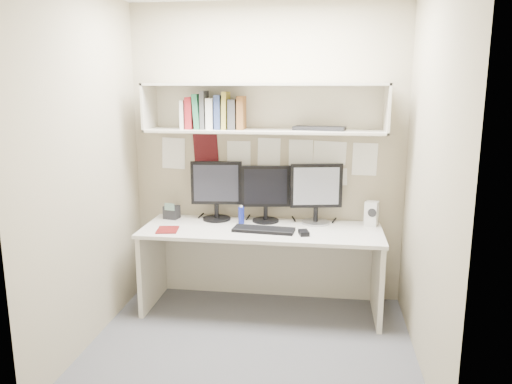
# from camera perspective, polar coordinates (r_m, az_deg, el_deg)

# --- Properties ---
(floor) EXTENTS (2.40, 2.00, 0.01)m
(floor) POSITION_cam_1_polar(r_m,az_deg,el_deg) (3.88, -0.67, -17.25)
(floor) COLOR #4B4B51
(floor) RESTS_ON ground
(wall_back) EXTENTS (2.40, 0.02, 2.60)m
(wall_back) POSITION_cam_1_polar(r_m,az_deg,el_deg) (4.42, 1.25, 4.25)
(wall_back) COLOR #9E9379
(wall_back) RESTS_ON ground
(wall_front) EXTENTS (2.40, 0.02, 2.60)m
(wall_front) POSITION_cam_1_polar(r_m,az_deg,el_deg) (2.47, -4.23, -2.00)
(wall_front) COLOR #9E9379
(wall_front) RESTS_ON ground
(wall_left) EXTENTS (0.02, 2.00, 2.60)m
(wall_left) POSITION_cam_1_polar(r_m,az_deg,el_deg) (3.80, -18.90, 2.34)
(wall_left) COLOR #9E9379
(wall_left) RESTS_ON ground
(wall_right) EXTENTS (0.02, 2.00, 2.60)m
(wall_right) POSITION_cam_1_polar(r_m,az_deg,el_deg) (3.47, 19.30, 1.42)
(wall_right) COLOR #9E9379
(wall_right) RESTS_ON ground
(desk) EXTENTS (2.00, 0.70, 0.73)m
(desk) POSITION_cam_1_polar(r_m,az_deg,el_deg) (4.31, 0.63, -8.79)
(desk) COLOR beige
(desk) RESTS_ON floor
(overhead_hutch) EXTENTS (2.00, 0.38, 0.40)m
(overhead_hutch) POSITION_cam_1_polar(r_m,az_deg,el_deg) (4.24, 1.05, 9.63)
(overhead_hutch) COLOR beige
(overhead_hutch) RESTS_ON wall_back
(pinned_papers) EXTENTS (1.92, 0.01, 0.48)m
(pinned_papers) POSITION_cam_1_polar(r_m,az_deg,el_deg) (4.42, 1.23, 3.60)
(pinned_papers) COLOR white
(pinned_papers) RESTS_ON wall_back
(monitor_left) EXTENTS (0.45, 0.25, 0.52)m
(monitor_left) POSITION_cam_1_polar(r_m,az_deg,el_deg) (4.41, -4.54, 0.38)
(monitor_left) COLOR black
(monitor_left) RESTS_ON desk
(monitor_center) EXTENTS (0.42, 0.23, 0.49)m
(monitor_center) POSITION_cam_1_polar(r_m,az_deg,el_deg) (4.34, 1.13, 0.05)
(monitor_center) COLOR black
(monitor_center) RESTS_ON desk
(monitor_right) EXTENTS (0.44, 0.25, 0.52)m
(monitor_right) POSITION_cam_1_polar(r_m,az_deg,el_deg) (4.31, 6.90, 0.04)
(monitor_right) COLOR #A5A5AA
(monitor_right) RESTS_ON desk
(keyboard) EXTENTS (0.52, 0.22, 0.02)m
(keyboard) POSITION_cam_1_polar(r_m,az_deg,el_deg) (4.10, 0.88, -4.34)
(keyboard) COLOR black
(keyboard) RESTS_ON desk
(mouse) EXTENTS (0.10, 0.13, 0.04)m
(mouse) POSITION_cam_1_polar(r_m,az_deg,el_deg) (4.02, 5.48, -4.66)
(mouse) COLOR black
(mouse) RESTS_ON desk
(speaker) EXTENTS (0.13, 0.13, 0.21)m
(speaker) POSITION_cam_1_polar(r_m,az_deg,el_deg) (4.36, 13.05, -2.41)
(speaker) COLOR silver
(speaker) RESTS_ON desk
(blue_bottle) EXTENTS (0.05, 0.05, 0.16)m
(blue_bottle) POSITION_cam_1_polar(r_m,az_deg,el_deg) (4.31, -1.69, -2.65)
(blue_bottle) COLOR navy
(blue_bottle) RESTS_ON desk
(maroon_notebook) EXTENTS (0.20, 0.23, 0.01)m
(maroon_notebook) POSITION_cam_1_polar(r_m,az_deg,el_deg) (4.19, -10.07, -4.27)
(maroon_notebook) COLOR #5E1010
(maroon_notebook) RESTS_ON desk
(desk_phone) EXTENTS (0.14, 0.13, 0.15)m
(desk_phone) POSITION_cam_1_polar(r_m,az_deg,el_deg) (4.54, -9.62, -2.27)
(desk_phone) COLOR black
(desk_phone) RESTS_ON desk
(book_stack) EXTENTS (0.54, 0.20, 0.32)m
(book_stack) POSITION_cam_1_polar(r_m,az_deg,el_deg) (4.27, -4.86, 9.04)
(book_stack) COLOR silver
(book_stack) RESTS_ON overhead_hutch
(hutch_tray) EXTENTS (0.44, 0.23, 0.03)m
(hutch_tray) POSITION_cam_1_polar(r_m,az_deg,el_deg) (4.18, 7.25, 7.24)
(hutch_tray) COLOR black
(hutch_tray) RESTS_ON overhead_hutch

